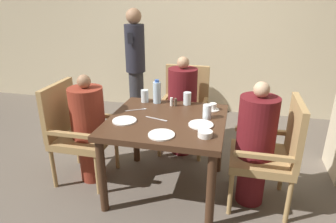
{
  "coord_description": "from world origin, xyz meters",
  "views": [
    {
      "loc": [
        0.57,
        -2.35,
        1.75
      ],
      "look_at": [
        0.0,
        0.05,
        0.77
      ],
      "focal_mm": 32.0,
      "sensor_mm": 36.0,
      "label": 1
    }
  ],
  "objects_px": {
    "chair_left_side": "(75,129)",
    "diner_in_left_chair": "(89,128)",
    "chair_right_side": "(273,150)",
    "water_bottle": "(157,92)",
    "bowl_small": "(205,134)",
    "plate_dessert_center": "(201,125)",
    "plate_main_right": "(161,135)",
    "glass_tall_mid": "(207,112)",
    "standing_host": "(136,64)",
    "plate_main_left": "(124,121)",
    "glass_tall_near": "(145,96)",
    "diner_in_far_chair": "(182,105)",
    "diner_in_right_chair": "(255,144)",
    "glass_tall_far": "(187,98)",
    "teacup_with_saucer": "(213,107)",
    "chair_far_side": "(185,105)"
  },
  "relations": [
    {
      "from": "plate_dessert_center",
      "to": "glass_tall_far",
      "type": "xyz_separation_m",
      "value": [
        -0.2,
        0.47,
        0.06
      ]
    },
    {
      "from": "chair_left_side",
      "to": "bowl_small",
      "type": "relative_size",
      "value": 8.5
    },
    {
      "from": "chair_right_side",
      "to": "glass_tall_near",
      "type": "relative_size",
      "value": 7.75
    },
    {
      "from": "glass_tall_near",
      "to": "plate_main_right",
      "type": "bearing_deg",
      "value": -63.25
    },
    {
      "from": "plate_main_right",
      "to": "bowl_small",
      "type": "bearing_deg",
      "value": 9.83
    },
    {
      "from": "diner_in_left_chair",
      "to": "plate_main_left",
      "type": "height_order",
      "value": "diner_in_left_chair"
    },
    {
      "from": "plate_main_right",
      "to": "glass_tall_mid",
      "type": "relative_size",
      "value": 1.66
    },
    {
      "from": "chair_far_side",
      "to": "plate_main_left",
      "type": "height_order",
      "value": "chair_far_side"
    },
    {
      "from": "plate_main_left",
      "to": "plate_dessert_center",
      "type": "height_order",
      "value": "same"
    },
    {
      "from": "diner_in_left_chair",
      "to": "plate_main_right",
      "type": "distance_m",
      "value": 0.89
    },
    {
      "from": "plate_main_left",
      "to": "water_bottle",
      "type": "relative_size",
      "value": 0.87
    },
    {
      "from": "chair_left_side",
      "to": "diner_in_far_chair",
      "type": "relative_size",
      "value": 0.86
    },
    {
      "from": "diner_in_left_chair",
      "to": "glass_tall_mid",
      "type": "distance_m",
      "value": 1.14
    },
    {
      "from": "diner_in_right_chair",
      "to": "standing_host",
      "type": "bearing_deg",
      "value": 136.17
    },
    {
      "from": "diner_in_left_chair",
      "to": "chair_right_side",
      "type": "bearing_deg",
      "value": -0.0
    },
    {
      "from": "diner_in_left_chair",
      "to": "chair_right_side",
      "type": "relative_size",
      "value": 1.11
    },
    {
      "from": "diner_in_left_chair",
      "to": "plate_main_left",
      "type": "relative_size",
      "value": 5.16
    },
    {
      "from": "teacup_with_saucer",
      "to": "chair_left_side",
      "type": "bearing_deg",
      "value": -166.58
    },
    {
      "from": "diner_in_far_chair",
      "to": "diner_in_left_chair",
      "type": "bearing_deg",
      "value": -135.88
    },
    {
      "from": "diner_in_far_chair",
      "to": "teacup_with_saucer",
      "type": "distance_m",
      "value": 0.6
    },
    {
      "from": "diner_in_far_chair",
      "to": "plate_dessert_center",
      "type": "relative_size",
      "value": 5.43
    },
    {
      "from": "glass_tall_mid",
      "to": "plate_main_left",
      "type": "bearing_deg",
      "value": -161.21
    },
    {
      "from": "chair_right_side",
      "to": "water_bottle",
      "type": "distance_m",
      "value": 1.21
    },
    {
      "from": "plate_dessert_center",
      "to": "water_bottle",
      "type": "xyz_separation_m",
      "value": [
        -0.5,
        0.45,
        0.11
      ]
    },
    {
      "from": "chair_left_side",
      "to": "diner_in_left_chair",
      "type": "bearing_deg",
      "value": 0.0
    },
    {
      "from": "standing_host",
      "to": "glass_tall_far",
      "type": "relative_size",
      "value": 12.6
    },
    {
      "from": "glass_tall_near",
      "to": "glass_tall_far",
      "type": "relative_size",
      "value": 1.0
    },
    {
      "from": "chair_left_side",
      "to": "chair_far_side",
      "type": "bearing_deg",
      "value": 44.26
    },
    {
      "from": "chair_left_side",
      "to": "water_bottle",
      "type": "height_order",
      "value": "chair_left_side"
    },
    {
      "from": "diner_in_right_chair",
      "to": "bowl_small",
      "type": "distance_m",
      "value": 0.51
    },
    {
      "from": "glass_tall_mid",
      "to": "standing_host",
      "type": "bearing_deg",
      "value": 129.03
    },
    {
      "from": "diner_in_left_chair",
      "to": "glass_tall_near",
      "type": "height_order",
      "value": "diner_in_left_chair"
    },
    {
      "from": "diner_in_far_chair",
      "to": "water_bottle",
      "type": "bearing_deg",
      "value": -117.9
    },
    {
      "from": "chair_right_side",
      "to": "water_bottle",
      "type": "height_order",
      "value": "chair_right_side"
    },
    {
      "from": "bowl_small",
      "to": "chair_right_side",
      "type": "bearing_deg",
      "value": 26.85
    },
    {
      "from": "chair_right_side",
      "to": "plate_dessert_center",
      "type": "xyz_separation_m",
      "value": [
        -0.6,
        -0.07,
        0.2
      ]
    },
    {
      "from": "plate_main_right",
      "to": "glass_tall_mid",
      "type": "bearing_deg",
      "value": 54.69
    },
    {
      "from": "diner_in_far_chair",
      "to": "plate_main_left",
      "type": "xyz_separation_m",
      "value": [
        -0.34,
        -0.88,
        0.15
      ]
    },
    {
      "from": "standing_host",
      "to": "water_bottle",
      "type": "distance_m",
      "value": 1.29
    },
    {
      "from": "diner_in_left_chair",
      "to": "chair_far_side",
      "type": "xyz_separation_m",
      "value": [
        0.77,
        0.89,
        -0.03
      ]
    },
    {
      "from": "diner_in_far_chair",
      "to": "plate_main_left",
      "type": "bearing_deg",
      "value": -111.18
    },
    {
      "from": "chair_right_side",
      "to": "plate_main_right",
      "type": "relative_size",
      "value": 4.66
    },
    {
      "from": "chair_right_side",
      "to": "bowl_small",
      "type": "distance_m",
      "value": 0.65
    },
    {
      "from": "diner_in_far_chair",
      "to": "diner_in_right_chair",
      "type": "relative_size",
      "value": 1.02
    },
    {
      "from": "chair_far_side",
      "to": "plate_dessert_center",
      "type": "height_order",
      "value": "chair_far_side"
    },
    {
      "from": "plate_dessert_center",
      "to": "glass_tall_mid",
      "type": "height_order",
      "value": "glass_tall_mid"
    },
    {
      "from": "plate_dessert_center",
      "to": "water_bottle",
      "type": "relative_size",
      "value": 0.87
    },
    {
      "from": "plate_main_right",
      "to": "glass_tall_mid",
      "type": "xyz_separation_m",
      "value": [
        0.3,
        0.43,
        0.06
      ]
    },
    {
      "from": "standing_host",
      "to": "plate_main_left",
      "type": "xyz_separation_m",
      "value": [
        0.47,
        -1.65,
        -0.12
      ]
    },
    {
      "from": "plate_dessert_center",
      "to": "teacup_with_saucer",
      "type": "height_order",
      "value": "teacup_with_saucer"
    }
  ]
}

